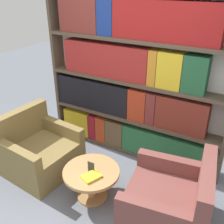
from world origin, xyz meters
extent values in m
plane|color=slate|center=(0.00, 0.00, 0.00)|extent=(14.00, 14.00, 0.00)
cube|color=silver|center=(0.00, 1.59, 1.20)|extent=(2.79, 0.05, 2.40)
cube|color=brown|center=(-1.37, 1.47, 1.20)|extent=(0.05, 0.30, 2.40)
cube|color=brown|center=(0.00, 1.47, 0.03)|extent=(2.69, 0.30, 0.05)
cube|color=brown|center=(0.00, 1.47, 0.60)|extent=(2.69, 0.30, 0.05)
cube|color=brown|center=(0.00, 1.47, 1.20)|extent=(2.69, 0.30, 0.05)
cube|color=brown|center=(0.00, 1.47, 1.80)|extent=(2.69, 0.30, 0.05)
cube|color=gold|center=(-1.02, 1.44, 0.27)|extent=(0.50, 0.20, 0.44)
cube|color=maroon|center=(-0.70, 1.44, 0.27)|extent=(0.14, 0.20, 0.44)
cube|color=#BD401E|center=(-0.53, 1.44, 0.27)|extent=(0.18, 0.20, 0.44)
cube|color=brown|center=(-0.27, 1.44, 0.27)|extent=(0.32, 0.20, 0.44)
cube|color=#29673C|center=(0.55, 1.44, 0.27)|extent=(1.32, 0.20, 0.44)
cube|color=black|center=(-0.69, 1.44, 0.87)|extent=(1.29, 0.20, 0.49)
cube|color=#AD351D|center=(0.11, 1.44, 0.87)|extent=(0.28, 0.20, 0.49)
cube|color=maroon|center=(0.32, 1.44, 0.87)|extent=(0.14, 0.20, 0.49)
cube|color=maroon|center=(0.76, 1.44, 0.87)|extent=(0.71, 0.20, 0.49)
cube|color=maroon|center=(-0.45, 1.44, 1.47)|extent=(1.37, 0.20, 0.49)
cube|color=orange|center=(0.31, 1.44, 1.47)|extent=(0.12, 0.20, 0.49)
cube|color=gold|center=(0.54, 1.44, 1.47)|extent=(0.33, 0.20, 0.49)
cube|color=#225A36|center=(0.86, 1.44, 1.47)|extent=(0.30, 0.20, 0.49)
cube|color=maroon|center=(-0.87, 1.44, 2.07)|extent=(0.64, 0.20, 0.49)
cube|color=navy|center=(-0.42, 1.44, 2.07)|extent=(0.24, 0.20, 0.49)
cube|color=maroon|center=(0.41, 1.44, 2.07)|extent=(1.39, 0.20, 0.49)
cube|color=olive|center=(-0.91, 0.38, 0.21)|extent=(0.96, 0.99, 0.42)
cube|color=olive|center=(-1.29, 0.41, 0.65)|extent=(0.21, 0.93, 0.45)
cube|color=olive|center=(-0.88, -0.03, 0.52)|extent=(0.76, 0.18, 0.20)
cube|color=olive|center=(-0.81, 0.77, 0.52)|extent=(0.76, 0.18, 0.20)
cube|color=brown|center=(0.96, 0.38, 0.21)|extent=(1.01, 1.04, 0.42)
cube|color=brown|center=(1.33, 0.43, 0.65)|extent=(0.27, 0.93, 0.45)
cube|color=brown|center=(0.83, 0.77, 0.52)|extent=(0.76, 0.23, 0.20)
cube|color=brown|center=(0.95, -0.03, 0.52)|extent=(0.76, 0.23, 0.20)
cylinder|color=#AD7F4C|center=(0.02, 0.28, 0.19)|extent=(0.13, 0.13, 0.38)
cylinder|color=#AD7F4C|center=(0.02, 0.28, 0.01)|extent=(0.39, 0.39, 0.03)
cylinder|color=#AD7F4C|center=(0.02, 0.28, 0.40)|extent=(0.71, 0.71, 0.04)
cube|color=black|center=(0.02, 0.28, 0.43)|extent=(0.05, 0.06, 0.01)
cube|color=#2D2D2D|center=(0.02, 0.28, 0.49)|extent=(0.09, 0.01, 0.13)
cube|color=gold|center=(0.09, 0.18, 0.44)|extent=(0.23, 0.26, 0.03)
camera|label=1|loc=(1.51, -1.79, 2.54)|focal=42.00mm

